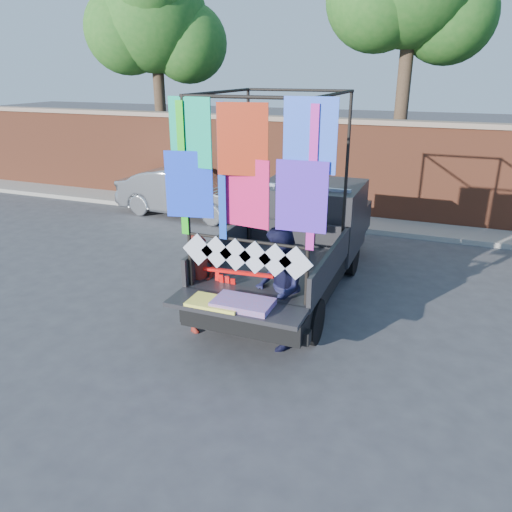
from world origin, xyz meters
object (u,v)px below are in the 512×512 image
(woman, at_px, (201,283))
(man, at_px, (279,288))
(pickup_truck, at_px, (302,236))
(sedan, at_px, (187,192))

(woman, distance_m, man, 1.26)
(pickup_truck, distance_m, sedan, 5.29)
(pickup_truck, height_order, woman, pickup_truck)
(woman, bearing_deg, pickup_truck, 4.65)
(pickup_truck, xyz_separation_m, woman, (-0.87, -2.43, -0.12))
(pickup_truck, height_order, man, pickup_truck)
(pickup_truck, xyz_separation_m, sedan, (-4.21, 3.19, -0.24))
(pickup_truck, bearing_deg, man, -81.24)
(pickup_truck, bearing_deg, sedan, 142.86)
(pickup_truck, bearing_deg, woman, -109.77)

